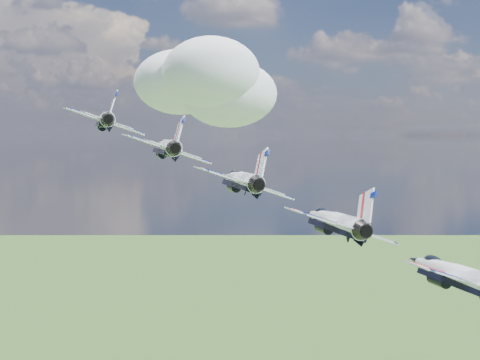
{
  "coord_description": "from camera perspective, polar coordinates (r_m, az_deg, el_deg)",
  "views": [
    {
      "loc": [
        -9.99,
        -85.17,
        149.13
      ],
      "look_at": [
        2.32,
        -17.14,
        144.52
      ],
      "focal_mm": 50.0,
      "sensor_mm": 36.0,
      "label": 1
    }
  ],
  "objects": [
    {
      "name": "jet_3",
      "position": [
        62.3,
        7.94,
        -3.48
      ],
      "size": [
        11.72,
        15.24,
        7.25
      ],
      "primitive_type": null,
      "rotation": [
        0.0,
        0.33,
        0.08
      ],
      "color": "white"
    },
    {
      "name": "cloud_far",
      "position": [
        310.91,
        -2.02,
        8.24
      ],
      "size": [
        68.74,
        54.01,
        27.01
      ],
      "primitive_type": "ellipsoid",
      "color": "white"
    },
    {
      "name": "jet_1",
      "position": [
        77.55,
        -6.37,
        2.79
      ],
      "size": [
        11.72,
        15.24,
        7.25
      ],
      "primitive_type": null,
      "rotation": [
        0.0,
        0.33,
        0.08
      ],
      "color": "silver"
    },
    {
      "name": "jet_4",
      "position": [
        57.07,
        17.68,
        -7.61
      ],
      "size": [
        11.72,
        15.24,
        7.25
      ],
      "primitive_type": null,
      "rotation": [
        0.0,
        0.33,
        0.08
      ],
      "color": "white"
    },
    {
      "name": "jet_0",
      "position": [
        86.73,
        -11.47,
        5.0
      ],
      "size": [
        11.72,
        15.24,
        7.25
      ],
      "primitive_type": null,
      "rotation": [
        0.0,
        0.33,
        0.08
      ],
      "color": "white"
    },
    {
      "name": "jet_2",
      "position": [
        69.28,
        -0.0,
        0.0
      ],
      "size": [
        11.72,
        15.24,
        7.25
      ],
      "primitive_type": null,
      "rotation": [
        0.0,
        0.33,
        0.08
      ],
      "color": "white"
    }
  ]
}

